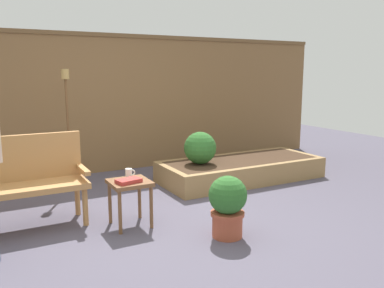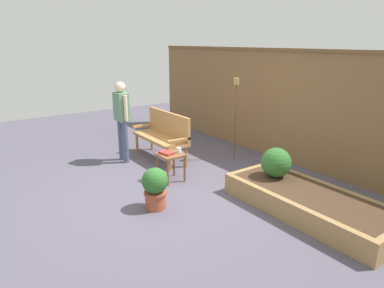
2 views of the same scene
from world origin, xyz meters
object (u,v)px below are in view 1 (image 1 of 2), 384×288
at_px(potted_boxwood, 228,204).
at_px(tiki_torch, 67,107).
at_px(cup_on_table, 129,173).
at_px(garden_bench, 11,176).
at_px(side_table, 130,189).
at_px(book_on_table, 129,181).
at_px(shrub_near_bench, 200,148).

xyz_separation_m(potted_boxwood, tiki_torch, (-0.98, 2.37, 0.78)).
relative_size(cup_on_table, potted_boxwood, 0.18).
relative_size(garden_bench, potted_boxwood, 2.38).
bearing_deg(side_table, book_on_table, -116.70).
xyz_separation_m(cup_on_table, book_on_table, (-0.08, -0.20, -0.03)).
bearing_deg(tiki_torch, book_on_table, -82.58).
distance_m(garden_bench, side_table, 1.19).
bearing_deg(garden_bench, side_table, -25.33).
xyz_separation_m(cup_on_table, shrub_near_bench, (1.35, 0.87, -0.00)).
distance_m(cup_on_table, book_on_table, 0.22).
distance_m(garden_bench, book_on_table, 1.18).
bearing_deg(garden_bench, cup_on_table, -18.37).
height_order(side_table, potted_boxwood, potted_boxwood).
height_order(cup_on_table, shrub_near_bench, shrub_near_bench).
height_order(garden_bench, book_on_table, garden_bench).
xyz_separation_m(book_on_table, tiki_torch, (-0.22, 1.72, 0.61)).
xyz_separation_m(garden_bench, book_on_table, (1.03, -0.57, -0.04)).
height_order(side_table, book_on_table, book_on_table).
distance_m(side_table, cup_on_table, 0.19).
distance_m(garden_bench, cup_on_table, 1.17).
relative_size(side_table, cup_on_table, 4.46).
bearing_deg(garden_bench, book_on_table, -28.88).
relative_size(potted_boxwood, tiki_torch, 0.37).
relative_size(book_on_table, potted_boxwood, 0.39).
height_order(garden_bench, tiki_torch, tiki_torch).
distance_m(side_table, potted_boxwood, 1.02).
bearing_deg(side_table, tiki_torch, 98.83).
height_order(book_on_table, potted_boxwood, potted_boxwood).
relative_size(side_table, shrub_near_bench, 1.06).
distance_m(potted_boxwood, shrub_near_bench, 1.86).
distance_m(garden_bench, shrub_near_bench, 2.51).
xyz_separation_m(side_table, potted_boxwood, (0.73, -0.72, -0.07)).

